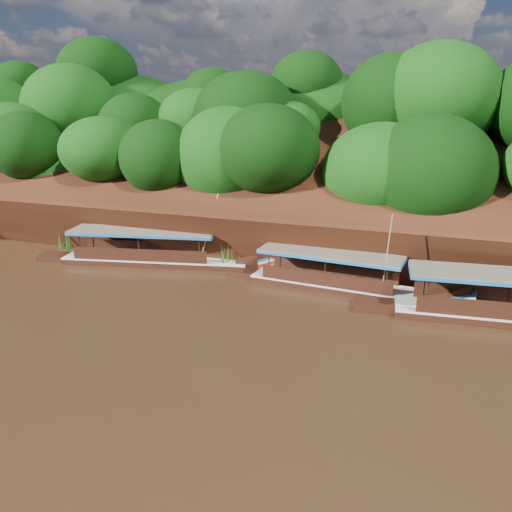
{
  "coord_description": "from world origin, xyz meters",
  "views": [
    {
      "loc": [
        6.02,
        -20.38,
        10.69
      ],
      "look_at": [
        -3.99,
        7.0,
        1.81
      ],
      "focal_mm": 35.0,
      "sensor_mm": 36.0,
      "label": 1
    }
  ],
  "objects": [
    {
      "name": "boat_1",
      "position": [
        1.75,
        7.72,
        0.51
      ],
      "size": [
        13.07,
        3.16,
        5.59
      ],
      "rotation": [
        0.0,
        0.0,
        -0.08
      ],
      "color": "black",
      "rests_on": "ground"
    },
    {
      "name": "ground",
      "position": [
        0.0,
        0.0,
        0.0
      ],
      "size": [
        160.0,
        160.0,
        0.0
      ],
      "primitive_type": "plane",
      "color": "black",
      "rests_on": "ground"
    },
    {
      "name": "boat_2",
      "position": [
        -11.21,
        8.61,
        0.54
      ],
      "size": [
        15.38,
        5.21,
        5.43
      ],
      "rotation": [
        0.0,
        0.0,
        0.22
      ],
      "color": "black",
      "rests_on": "ground"
    },
    {
      "name": "riverbank",
      "position": [
        -0.01,
        22.73,
        1.89
      ],
      "size": [
        120.0,
        30.06,
        19.4
      ],
      "color": "black",
      "rests_on": "ground"
    },
    {
      "name": "reeds",
      "position": [
        -2.52,
        9.38,
        0.88
      ],
      "size": [
        50.84,
        2.41,
        2.19
      ],
      "color": "#1E6318",
      "rests_on": "ground"
    }
  ]
}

